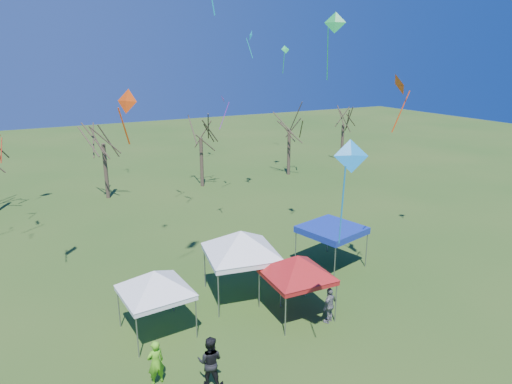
{
  "coord_description": "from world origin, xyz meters",
  "views": [
    {
      "loc": [
        -8.66,
        -14.06,
        11.5
      ],
      "look_at": [
        0.43,
        3.0,
        5.74
      ],
      "focal_mm": 32.0,
      "sensor_mm": 36.0,
      "label": 1
    }
  ],
  "objects_px": {
    "tent_white_mid": "(241,235)",
    "person_dark": "(210,361)",
    "tent_blue": "(332,230)",
    "person_green": "(156,362)",
    "tree_4": "(290,114)",
    "tree_5": "(344,111)",
    "tree_2": "(101,124)",
    "tree_3": "(200,120)",
    "tent_red": "(297,260)",
    "person_grey": "(329,305)",
    "tent_white_west": "(154,275)"
  },
  "relations": [
    {
      "from": "tree_2",
      "to": "tree_4",
      "type": "relative_size",
      "value": 1.04
    },
    {
      "from": "tree_3",
      "to": "tent_white_mid",
      "type": "bearing_deg",
      "value": -106.23
    },
    {
      "from": "tent_blue",
      "to": "person_green",
      "type": "relative_size",
      "value": 2.08
    },
    {
      "from": "tree_3",
      "to": "tent_white_mid",
      "type": "relative_size",
      "value": 1.75
    },
    {
      "from": "tree_2",
      "to": "tent_white_west",
      "type": "xyz_separation_m",
      "value": [
        -1.94,
        -21.21,
        -3.56
      ]
    },
    {
      "from": "tent_white_mid",
      "to": "person_grey",
      "type": "distance_m",
      "value": 5.21
    },
    {
      "from": "tent_white_mid",
      "to": "tent_red",
      "type": "xyz_separation_m",
      "value": [
        1.51,
        -2.66,
        -0.5
      ]
    },
    {
      "from": "tree_4",
      "to": "person_green",
      "type": "distance_m",
      "value": 32.04
    },
    {
      "from": "person_grey",
      "to": "tree_3",
      "type": "bearing_deg",
      "value": -122.5
    },
    {
      "from": "person_grey",
      "to": "person_dark",
      "type": "bearing_deg",
      "value": -13.07
    },
    {
      "from": "tent_blue",
      "to": "person_green",
      "type": "xyz_separation_m",
      "value": [
        -11.55,
        -4.92,
        -1.31
      ]
    },
    {
      "from": "tree_4",
      "to": "tree_5",
      "type": "xyz_separation_m",
      "value": [
        8.37,
        2.06,
        -0.33
      ]
    },
    {
      "from": "tree_4",
      "to": "tree_5",
      "type": "distance_m",
      "value": 8.62
    },
    {
      "from": "tree_2",
      "to": "tree_3",
      "type": "relative_size",
      "value": 1.03
    },
    {
      "from": "tent_red",
      "to": "person_green",
      "type": "height_order",
      "value": "tent_red"
    },
    {
      "from": "tent_white_west",
      "to": "person_grey",
      "type": "bearing_deg",
      "value": -22.01
    },
    {
      "from": "person_dark",
      "to": "person_green",
      "type": "relative_size",
      "value": 1.11
    },
    {
      "from": "tent_red",
      "to": "tent_blue",
      "type": "bearing_deg",
      "value": 36.92
    },
    {
      "from": "tree_3",
      "to": "tree_4",
      "type": "relative_size",
      "value": 1.0
    },
    {
      "from": "tree_4",
      "to": "tent_white_mid",
      "type": "bearing_deg",
      "value": -127.35
    },
    {
      "from": "person_green",
      "to": "tree_4",
      "type": "bearing_deg",
      "value": -138.61
    },
    {
      "from": "tree_3",
      "to": "tree_4",
      "type": "bearing_deg",
      "value": -0.26
    },
    {
      "from": "person_grey",
      "to": "tent_red",
      "type": "bearing_deg",
      "value": -76.83
    },
    {
      "from": "tree_5",
      "to": "tree_4",
      "type": "bearing_deg",
      "value": -166.15
    },
    {
      "from": "tree_2",
      "to": "person_green",
      "type": "bearing_deg",
      "value": -96.8
    },
    {
      "from": "tree_5",
      "to": "tent_white_west",
      "type": "relative_size",
      "value": 1.95
    },
    {
      "from": "tree_2",
      "to": "tree_3",
      "type": "xyz_separation_m",
      "value": [
        8.4,
        -0.33,
        -0.21
      ]
    },
    {
      "from": "tent_white_west",
      "to": "tent_red",
      "type": "height_order",
      "value": "tent_red"
    },
    {
      "from": "tree_2",
      "to": "person_dark",
      "type": "distance_m",
      "value": 25.91
    },
    {
      "from": "tree_3",
      "to": "tree_2",
      "type": "bearing_deg",
      "value": 177.73
    },
    {
      "from": "tree_5",
      "to": "tent_blue",
      "type": "height_order",
      "value": "tree_5"
    },
    {
      "from": "tent_white_mid",
      "to": "tent_red",
      "type": "distance_m",
      "value": 3.1
    },
    {
      "from": "tree_4",
      "to": "person_green",
      "type": "relative_size",
      "value": 4.5
    },
    {
      "from": "tree_5",
      "to": "person_grey",
      "type": "xyz_separation_m",
      "value": [
        -20.99,
        -25.74,
        -4.89
      ]
    },
    {
      "from": "tree_3",
      "to": "person_grey",
      "type": "distance_m",
      "value": 24.51
    },
    {
      "from": "tree_4",
      "to": "tent_white_mid",
      "type": "xyz_separation_m",
      "value": [
        -15.09,
        -19.78,
        -2.79
      ]
    },
    {
      "from": "tent_red",
      "to": "person_green",
      "type": "bearing_deg",
      "value": -167.74
    },
    {
      "from": "tent_red",
      "to": "person_dark",
      "type": "relative_size",
      "value": 2.0
    },
    {
      "from": "tree_4",
      "to": "tent_white_west",
      "type": "xyz_separation_m",
      "value": [
        -19.66,
        -20.83,
        -3.33
      ]
    },
    {
      "from": "tree_4",
      "to": "person_grey",
      "type": "distance_m",
      "value": 27.34
    },
    {
      "from": "tree_3",
      "to": "tent_white_west",
      "type": "xyz_separation_m",
      "value": [
        -10.34,
        -20.87,
        -3.35
      ]
    },
    {
      "from": "tree_2",
      "to": "person_dark",
      "type": "relative_size",
      "value": 4.22
    },
    {
      "from": "tree_5",
      "to": "person_grey",
      "type": "height_order",
      "value": "tree_5"
    },
    {
      "from": "tree_2",
      "to": "tent_white_west",
      "type": "bearing_deg",
      "value": -95.23
    },
    {
      "from": "tree_2",
      "to": "tree_5",
      "type": "relative_size",
      "value": 1.1
    },
    {
      "from": "tent_red",
      "to": "person_grey",
      "type": "height_order",
      "value": "tent_red"
    },
    {
      "from": "person_dark",
      "to": "tent_white_west",
      "type": "bearing_deg",
      "value": -44.69
    },
    {
      "from": "tree_2",
      "to": "tent_red",
      "type": "xyz_separation_m",
      "value": [
        4.14,
        -22.82,
        -3.52
      ]
    },
    {
      "from": "tent_white_mid",
      "to": "person_dark",
      "type": "bearing_deg",
      "value": -126.38
    },
    {
      "from": "tree_5",
      "to": "tree_2",
      "type": "bearing_deg",
      "value": -176.3
    }
  ]
}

